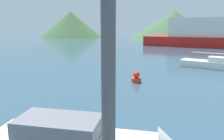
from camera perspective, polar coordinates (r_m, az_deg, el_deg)
The scene contains 5 objects.
streetlamp at distance 1.84m, azimuth -0.93°, elevation -7.52°, with size 0.34×0.34×5.20m.
sailboat_inner at distance 26.36m, azimuth 26.50°, elevation 1.30°, with size 8.54×3.77×6.86m.
buoy_marker at distance 18.08m, azimuth 6.41°, elevation -2.04°, with size 0.79×0.79×0.91m.
hill_west at distance 93.61m, azimuth -10.73°, elevation 11.62°, with size 25.79×25.79×10.50m.
hill_central at distance 85.49m, azimuth 16.05°, elevation 11.21°, with size 33.00×33.00×9.88m.
Camera 1 is at (6.63, -1.57, 4.55)m, focal length 35.00 mm.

